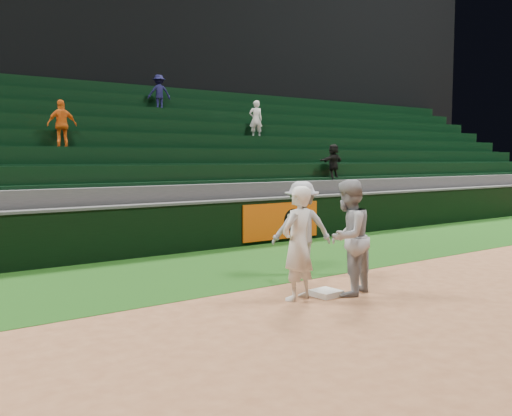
{
  "coord_description": "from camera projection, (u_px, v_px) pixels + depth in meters",
  "views": [
    {
      "loc": [
        -6.87,
        -7.17,
        2.33
      ],
      "look_at": [
        0.13,
        2.3,
        1.3
      ],
      "focal_mm": 40.0,
      "sensor_mm": 36.0,
      "label": 1
    }
  ],
  "objects": [
    {
      "name": "foul_grass",
      "position": [
        232.0,
        265.0,
        12.42
      ],
      "size": [
        36.0,
        4.2,
        0.01
      ],
      "primitive_type": "cube",
      "color": "#12370D",
      "rests_on": "ground"
    },
    {
      "name": "field_wall",
      "position": [
        183.0,
        227.0,
        14.14
      ],
      "size": [
        36.0,
        0.45,
        1.25
      ],
      "color": "black",
      "rests_on": "ground"
    },
    {
      "name": "upper_deck",
      "position": [
        35.0,
        69.0,
        23.47
      ],
      "size": [
        40.0,
        12.0,
        12.0
      ],
      "primitive_type": "cube",
      "color": "black",
      "rests_on": "ground"
    },
    {
      "name": "base_coach",
      "position": [
        302.0,
        228.0,
        11.41
      ],
      "size": [
        1.39,
        1.17,
        1.86
      ],
      "primitive_type": "imported",
      "rotation": [
        0.0,
        0.0,
        2.66
      ],
      "color": "#9495A0",
      "rests_on": "foul_grass"
    },
    {
      "name": "ground",
      "position": [
        328.0,
        291.0,
        10.01
      ],
      "size": [
        70.0,
        70.0,
        0.0
      ],
      "primitive_type": "plane",
      "color": "brown",
      "rests_on": "ground"
    },
    {
      "name": "stadium_seating",
      "position": [
        120.0,
        179.0,
        17.05
      ],
      "size": [
        36.0,
        5.95,
        5.08
      ],
      "color": "#3A3A3D",
      "rests_on": "ground"
    },
    {
      "name": "baserunner",
      "position": [
        348.0,
        237.0,
        9.68
      ],
      "size": [
        1.15,
        1.02,
        1.97
      ],
      "primitive_type": "imported",
      "rotation": [
        0.0,
        0.0,
        3.47
      ],
      "color": "#95979F",
      "rests_on": "ground"
    },
    {
      "name": "first_baseman",
      "position": [
        298.0,
        243.0,
        9.33
      ],
      "size": [
        0.77,
        0.6,
        1.88
      ],
      "primitive_type": "imported",
      "rotation": [
        0.0,
        0.0,
        3.38
      ],
      "color": "silver",
      "rests_on": "ground"
    },
    {
      "name": "first_base",
      "position": [
        326.0,
        293.0,
        9.66
      ],
      "size": [
        0.46,
        0.46,
        0.1
      ],
      "primitive_type": "cube",
      "rotation": [
        0.0,
        0.0,
        0.05
      ],
      "color": "white",
      "rests_on": "ground"
    }
  ]
}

